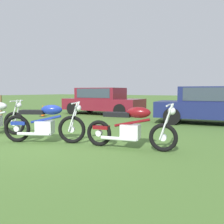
# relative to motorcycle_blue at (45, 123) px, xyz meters

# --- Properties ---
(ground_plane) EXTENTS (120.00, 120.00, 0.00)m
(ground_plane) POSITION_rel_motorcycle_blue_xyz_m (-0.03, 0.23, -0.48)
(ground_plane) COLOR #476B2D
(motorcycle_blue) EXTENTS (1.87, 1.18, 1.02)m
(motorcycle_blue) POSITION_rel_motorcycle_blue_xyz_m (0.00, 0.00, 0.00)
(motorcycle_blue) COLOR black
(motorcycle_blue) RESTS_ON ground
(motorcycle_maroon) EXTENTS (2.03, 0.83, 1.02)m
(motorcycle_maroon) POSITION_rel_motorcycle_blue_xyz_m (2.05, 0.61, -0.00)
(motorcycle_maroon) COLOR black
(motorcycle_maroon) RESTS_ON ground
(car_burgundy) EXTENTS (4.41, 2.26, 1.43)m
(car_burgundy) POSITION_rel_motorcycle_blue_xyz_m (-3.03, 6.60, 0.32)
(car_burgundy) COLOR maroon
(car_burgundy) RESTS_ON ground
(car_navy) EXTENTS (4.82, 2.57, 1.43)m
(car_navy) POSITION_rel_motorcycle_blue_xyz_m (2.87, 5.81, 0.32)
(car_navy) COLOR #161E4C
(car_navy) RESTS_ON ground
(fence_post_wooden) EXTENTS (0.10, 0.10, 1.11)m
(fence_post_wooden) POSITION_rel_motorcycle_blue_xyz_m (-3.94, 1.28, 0.07)
(fence_post_wooden) COLOR brown
(fence_post_wooden) RESTS_ON ground
(traffic_cone) EXTENTS (0.25, 0.25, 0.58)m
(traffic_cone) POSITION_rel_motorcycle_blue_xyz_m (-4.86, 4.06, -0.21)
(traffic_cone) COLOR #EA590F
(traffic_cone) RESTS_ON ground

